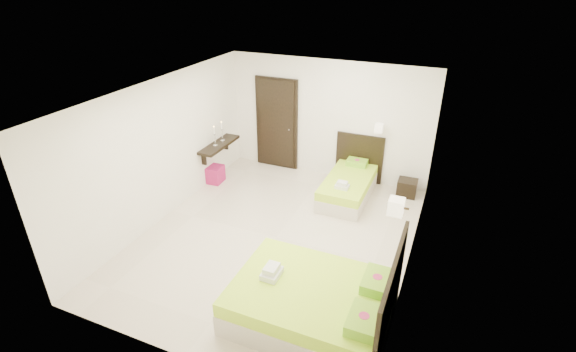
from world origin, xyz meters
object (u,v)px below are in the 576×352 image
at_px(nightstand, 407,188).
at_px(bed_double, 317,302).
at_px(bed_single, 349,184).
at_px(ottoman, 214,174).

bearing_deg(nightstand, bed_double, -100.01).
bearing_deg(bed_double, bed_single, 98.51).
xyz_separation_m(nightstand, ottoman, (-4.02, -1.04, 0.01)).
height_order(nightstand, ottoman, ottoman).
distance_m(bed_double, nightstand, 4.02).
bearing_deg(ottoman, bed_single, 10.86).
bearing_deg(nightstand, bed_single, -158.06).
distance_m(nightstand, ottoman, 4.16).
bearing_deg(ottoman, bed_double, -40.48).
distance_m(bed_double, ottoman, 4.52).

